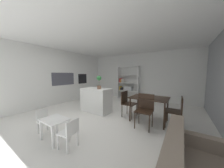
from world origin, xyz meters
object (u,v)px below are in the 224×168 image
potted_plant_on_island (99,81)px  child_chair_left (44,120)px  kitchen_island (96,100)px  dining_chair_island_side (127,101)px  built_in_oven (83,79)px  dining_table (149,100)px  dining_chair_near (145,107)px  open_bookshelf (128,84)px  dining_chair_window_side (177,109)px  child_table (55,123)px  child_chair_right (70,132)px

potted_plant_on_island → child_chair_left: bearing=-97.2°
kitchen_island → dining_chair_island_side: bearing=11.1°
built_in_oven → dining_table: 4.42m
dining_table → dining_chair_island_side: bearing=179.9°
dining_chair_near → potted_plant_on_island: bearing=174.2°
open_bookshelf → potted_plant_on_island: bearing=-87.8°
potted_plant_on_island → dining_table: potted_plant_on_island is taller
dining_chair_near → dining_chair_window_side: (0.77, 0.43, -0.03)m
child_table → dining_table: dining_table is taller
child_chair_left → dining_table: 3.00m
potted_plant_on_island → dining_chair_window_side: 2.67m
child_table → child_chair_left: 0.53m
child_table → dining_chair_island_side: (0.74, 2.18, 0.13)m
child_table → dining_chair_window_side: dining_chair_window_side is taller
kitchen_island → dining_chair_near: bearing=-5.3°
child_chair_left → child_chair_right: size_ratio=1.01×
child_chair_right → dining_table: bearing=148.6°
built_in_oven → child_table: built_in_oven is taller
kitchen_island → open_bookshelf: bearing=87.9°
child_chair_left → dining_table: (2.03, 2.18, 0.35)m
kitchen_island → built_in_oven: bearing=149.6°
child_table → dining_chair_near: bearing=49.4°
built_in_oven → dining_table: built_in_oven is taller
child_chair_left → child_chair_right: child_chair_left is taller
built_in_oven → child_chair_right: (3.28, -3.26, -0.87)m
potted_plant_on_island → dining_chair_island_side: size_ratio=0.57×
dining_table → potted_plant_on_island: bearing=-170.8°
potted_plant_on_island → child_table: size_ratio=0.86×
open_bookshelf → dining_chair_window_side: 3.65m
dining_chair_island_side → child_chair_right: bearing=175.5°
dining_chair_near → dining_chair_window_side: 0.88m
kitchen_island → dining_chair_window_side: (2.76, 0.24, 0.06)m
child_table → dining_chair_island_side: bearing=71.3°
built_in_oven → dining_chair_island_side: size_ratio=0.68×
dining_table → dining_chair_island_side: (-0.76, 0.00, -0.16)m
dining_table → dining_chair_island_side: dining_chair_island_side is taller
open_bookshelf → child_chair_left: bearing=-91.6°
child_chair_right → dining_chair_island_side: bearing=167.2°
open_bookshelf → child_table: 4.70m
dining_chair_near → open_bookshelf: bearing=121.7°
built_in_oven → open_bookshelf: 2.76m
open_bookshelf → child_chair_right: open_bookshelf is taller
kitchen_island → potted_plant_on_island: potted_plant_on_island is taller
dining_table → dining_chair_island_side: 0.78m
dining_table → dining_chair_near: dining_chair_near is taller
built_in_oven → potted_plant_on_island: size_ratio=1.18×
open_bookshelf → dining_chair_window_side: open_bookshelf is taller
child_table → child_chair_left: child_chair_left is taller
child_table → child_chair_right: child_chair_right is taller
kitchen_island → dining_table: bearing=6.9°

